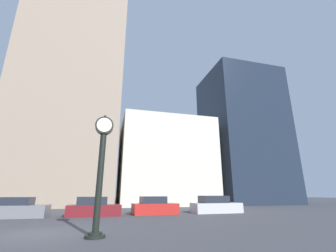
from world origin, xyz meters
The scene contains 9 objects.
ground_plane centered at (0.00, 0.00, 0.00)m, with size 200.00×200.00×0.00m, color #424247.
building_tall_tower centered at (-3.54, 24.00, 16.28)m, with size 15.05×12.00×32.56m.
building_storefront_row centered at (11.78, 24.00, 6.56)m, with size 14.27×12.00×13.12m.
building_glass_modern centered at (26.97, 24.00, 12.16)m, with size 12.93×12.00×24.33m.
street_clock centered at (2.46, -1.67, 2.83)m, with size 0.80×0.80×5.18m.
car_grey centered at (-3.52, 7.96, 0.61)m, with size 4.33×1.90×1.45m.
car_maroon centered at (1.94, 7.95, 0.61)m, with size 4.19×2.06×1.46m.
car_red centered at (6.94, 8.15, 0.62)m, with size 3.93×1.94×1.47m.
car_silver centered at (12.71, 8.18, 0.64)m, with size 4.57×1.94×1.51m.
Camera 1 is at (2.70, -11.90, 1.69)m, focal length 24.00 mm.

